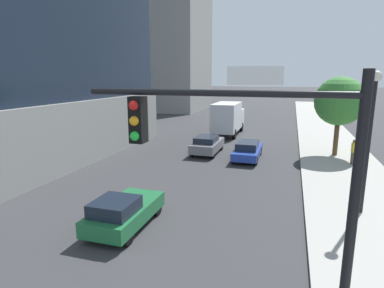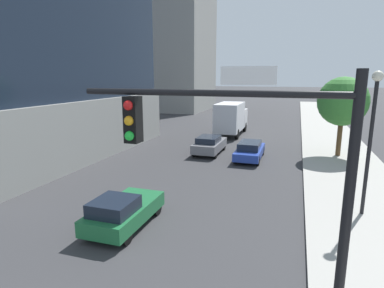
{
  "view_description": "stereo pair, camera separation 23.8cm",
  "coord_description": "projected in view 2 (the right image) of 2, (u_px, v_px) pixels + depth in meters",
  "views": [
    {
      "loc": [
        4.66,
        -2.29,
        6.16
      ],
      "look_at": [
        0.38,
        11.45,
        3.09
      ],
      "focal_mm": 29.76,
      "sensor_mm": 36.0,
      "label": 1
    },
    {
      "loc": [
        4.89,
        -2.22,
        6.16
      ],
      "look_at": [
        0.38,
        11.45,
        3.09
      ],
      "focal_mm": 29.76,
      "sensor_mm": 36.0,
      "label": 2
    }
  ],
  "objects": [
    {
      "name": "sidewalk",
      "position": [
        346.0,
        171.0,
        20.88
      ],
      "size": [
        5.42,
        120.0,
        0.15
      ],
      "primitive_type": "cube",
      "color": "#9E9B93",
      "rests_on": "ground"
    },
    {
      "name": "street_lamp",
      "position": [
        372.0,
        124.0,
        13.4
      ],
      "size": [
        0.44,
        0.44,
        6.24
      ],
      "color": "black",
      "rests_on": "sidewalk"
    },
    {
      "name": "car_gray",
      "position": [
        209.0,
        144.0,
        25.78
      ],
      "size": [
        1.91,
        4.32,
        1.45
      ],
      "color": "slate",
      "rests_on": "ground"
    },
    {
      "name": "construction_building",
      "position": [
        169.0,
        26.0,
        57.64
      ],
      "size": [
        21.44,
        15.09,
        36.48
      ],
      "color": "gray",
      "rests_on": "ground"
    },
    {
      "name": "traffic_light_pole",
      "position": [
        245.0,
        161.0,
        6.57
      ],
      "size": [
        5.82,
        0.48,
        6.2
      ],
      "color": "black",
      "rests_on": "sidewalk"
    },
    {
      "name": "street_tree",
      "position": [
        343.0,
        102.0,
        23.83
      ],
      "size": [
        3.67,
        3.67,
        6.01
      ],
      "color": "brown",
      "rests_on": "sidewalk"
    },
    {
      "name": "car_blue",
      "position": [
        250.0,
        150.0,
        24.02
      ],
      "size": [
        1.81,
        4.67,
        1.37
      ],
      "color": "#233D9E",
      "rests_on": "ground"
    },
    {
      "name": "pedestrian_yellow_shirt",
      "position": [
        356.0,
        152.0,
        21.88
      ],
      "size": [
        0.34,
        0.34,
        1.74
      ],
      "color": "brown",
      "rests_on": "sidewalk"
    },
    {
      "name": "box_truck",
      "position": [
        231.0,
        117.0,
        33.61
      ],
      "size": [
        2.37,
        7.06,
        3.47
      ],
      "color": "silver",
      "rests_on": "ground"
    },
    {
      "name": "car_green",
      "position": [
        123.0,
        211.0,
        13.11
      ],
      "size": [
        1.86,
        4.01,
        1.45
      ],
      "color": "#1E6638",
      "rests_on": "ground"
    }
  ]
}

